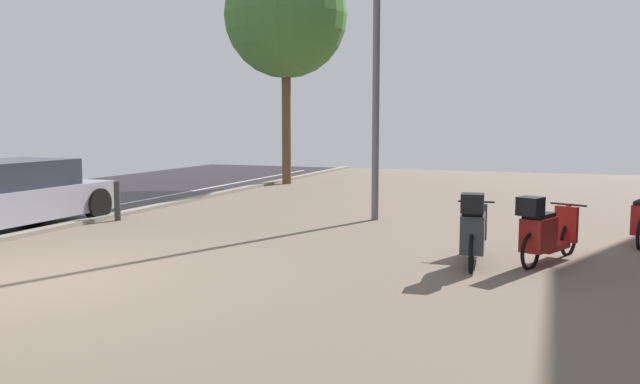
{
  "coord_description": "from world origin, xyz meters",
  "views": [
    {
      "loc": [
        5.99,
        -5.79,
        1.9
      ],
      "look_at": [
        2.92,
        2.42,
        0.95
      ],
      "focal_mm": 35.82,
      "sensor_mm": 36.0,
      "label": 1
    }
  ],
  "objects_px": {
    "parked_car_near": "(2,196)",
    "lamp_post": "(377,36)",
    "scooter_far": "(544,232)",
    "street_tree": "(286,17)",
    "bollard_far": "(117,201)",
    "scooter_mid": "(473,231)"
  },
  "relations": [
    {
      "from": "parked_car_near",
      "to": "lamp_post",
      "type": "xyz_separation_m",
      "value": [
        6.0,
        3.4,
        2.97
      ]
    },
    {
      "from": "scooter_far",
      "to": "parked_car_near",
      "type": "height_order",
      "value": "parked_car_near"
    },
    {
      "from": "scooter_far",
      "to": "street_tree",
      "type": "xyz_separation_m",
      "value": [
        -7.84,
        9.37,
        4.7
      ]
    },
    {
      "from": "bollard_far",
      "to": "parked_car_near",
      "type": "bearing_deg",
      "value": -130.58
    },
    {
      "from": "parked_car_near",
      "to": "street_tree",
      "type": "xyz_separation_m",
      "value": [
        1.37,
        9.71,
        4.55
      ]
    },
    {
      "from": "street_tree",
      "to": "bollard_far",
      "type": "bearing_deg",
      "value": -90.41
    },
    {
      "from": "parked_car_near",
      "to": "bollard_far",
      "type": "relative_size",
      "value": 5.25
    },
    {
      "from": "parked_car_near",
      "to": "lamp_post",
      "type": "distance_m",
      "value": 7.51
    },
    {
      "from": "lamp_post",
      "to": "parked_car_near",
      "type": "bearing_deg",
      "value": -150.49
    },
    {
      "from": "scooter_mid",
      "to": "lamp_post",
      "type": "height_order",
      "value": "lamp_post"
    },
    {
      "from": "lamp_post",
      "to": "bollard_far",
      "type": "distance_m",
      "value": 5.97
    },
    {
      "from": "scooter_mid",
      "to": "bollard_far",
      "type": "xyz_separation_m",
      "value": [
        -7.01,
        1.6,
        -0.08
      ]
    },
    {
      "from": "scooter_mid",
      "to": "street_tree",
      "type": "relative_size",
      "value": 0.25
    },
    {
      "from": "scooter_mid",
      "to": "scooter_far",
      "type": "distance_m",
      "value": 0.97
    },
    {
      "from": "scooter_far",
      "to": "lamp_post",
      "type": "distance_m",
      "value": 5.43
    },
    {
      "from": "parked_car_near",
      "to": "street_tree",
      "type": "relative_size",
      "value": 0.57
    },
    {
      "from": "parked_car_near",
      "to": "lamp_post",
      "type": "height_order",
      "value": "lamp_post"
    },
    {
      "from": "bollard_far",
      "to": "lamp_post",
      "type": "bearing_deg",
      "value": 21.71
    },
    {
      "from": "scooter_far",
      "to": "parked_car_near",
      "type": "relative_size",
      "value": 0.4
    },
    {
      "from": "lamp_post",
      "to": "street_tree",
      "type": "xyz_separation_m",
      "value": [
        -4.63,
        6.31,
        1.58
      ]
    },
    {
      "from": "parked_car_near",
      "to": "scooter_far",
      "type": "bearing_deg",
      "value": 2.07
    },
    {
      "from": "scooter_far",
      "to": "parked_car_near",
      "type": "bearing_deg",
      "value": -177.93
    }
  ]
}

